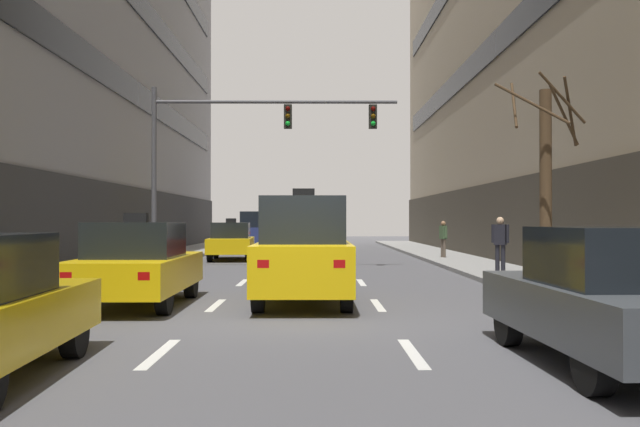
# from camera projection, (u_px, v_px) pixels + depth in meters

# --- Properties ---
(ground_plane) EXTENTS (120.00, 120.00, 0.00)m
(ground_plane) POSITION_uv_depth(u_px,v_px,m) (294.00, 320.00, 11.85)
(ground_plane) COLOR #515156
(lane_stripe_l1_s3) EXTENTS (0.16, 2.00, 0.01)m
(lane_stripe_l1_s3) POSITION_uv_depth(u_px,v_px,m) (159.00, 353.00, 8.84)
(lane_stripe_l1_s3) COLOR silver
(lane_stripe_l1_s3) RESTS_ON ground
(lane_stripe_l1_s4) EXTENTS (0.16, 2.00, 0.01)m
(lane_stripe_l1_s4) POSITION_uv_depth(u_px,v_px,m) (216.00, 305.00, 13.84)
(lane_stripe_l1_s4) COLOR silver
(lane_stripe_l1_s4) RESTS_ON ground
(lane_stripe_l1_s5) EXTENTS (0.16, 2.00, 0.01)m
(lane_stripe_l1_s5) POSITION_uv_depth(u_px,v_px,m) (242.00, 283.00, 18.84)
(lane_stripe_l1_s5) COLOR silver
(lane_stripe_l1_s5) RESTS_ON ground
(lane_stripe_l1_s6) EXTENTS (0.16, 2.00, 0.01)m
(lane_stripe_l1_s6) POSITION_uv_depth(u_px,v_px,m) (258.00, 269.00, 23.84)
(lane_stripe_l1_s6) COLOR silver
(lane_stripe_l1_s6) RESTS_ON ground
(lane_stripe_l1_s7) EXTENTS (0.16, 2.00, 0.01)m
(lane_stripe_l1_s7) POSITION_uv_depth(u_px,v_px,m) (268.00, 261.00, 28.84)
(lane_stripe_l1_s7) COLOR silver
(lane_stripe_l1_s7) RESTS_ON ground
(lane_stripe_l1_s8) EXTENTS (0.16, 2.00, 0.01)m
(lane_stripe_l1_s8) POSITION_uv_depth(u_px,v_px,m) (275.00, 255.00, 33.84)
(lane_stripe_l1_s8) COLOR silver
(lane_stripe_l1_s8) RESTS_ON ground
(lane_stripe_l1_s9) EXTENTS (0.16, 2.00, 0.01)m
(lane_stripe_l1_s9) POSITION_uv_depth(u_px,v_px,m) (280.00, 250.00, 38.84)
(lane_stripe_l1_s9) COLOR silver
(lane_stripe_l1_s9) RESTS_ON ground
(lane_stripe_l1_s10) EXTENTS (0.16, 2.00, 0.01)m
(lane_stripe_l1_s10) POSITION_uv_depth(u_px,v_px,m) (284.00, 247.00, 43.84)
(lane_stripe_l1_s10) COLOR silver
(lane_stripe_l1_s10) RESTS_ON ground
(lane_stripe_l2_s3) EXTENTS (0.16, 2.00, 0.01)m
(lane_stripe_l2_s3) POSITION_uv_depth(u_px,v_px,m) (413.00, 353.00, 8.86)
(lane_stripe_l2_s3) COLOR silver
(lane_stripe_l2_s3) RESTS_ON ground
(lane_stripe_l2_s4) EXTENTS (0.16, 2.00, 0.01)m
(lane_stripe_l2_s4) POSITION_uv_depth(u_px,v_px,m) (378.00, 305.00, 13.86)
(lane_stripe_l2_s4) COLOR silver
(lane_stripe_l2_s4) RESTS_ON ground
(lane_stripe_l2_s5) EXTENTS (0.16, 2.00, 0.01)m
(lane_stripe_l2_s5) POSITION_uv_depth(u_px,v_px,m) (361.00, 282.00, 18.86)
(lane_stripe_l2_s5) COLOR silver
(lane_stripe_l2_s5) RESTS_ON ground
(lane_stripe_l2_s6) EXTENTS (0.16, 2.00, 0.01)m
(lane_stripe_l2_s6) POSITION_uv_depth(u_px,v_px,m) (352.00, 269.00, 23.86)
(lane_stripe_l2_s6) COLOR silver
(lane_stripe_l2_s6) RESTS_ON ground
(lane_stripe_l2_s7) EXTENTS (0.16, 2.00, 0.01)m
(lane_stripe_l2_s7) POSITION_uv_depth(u_px,v_px,m) (345.00, 261.00, 28.86)
(lane_stripe_l2_s7) COLOR silver
(lane_stripe_l2_s7) RESTS_ON ground
(lane_stripe_l2_s8) EXTENTS (0.16, 2.00, 0.01)m
(lane_stripe_l2_s8) POSITION_uv_depth(u_px,v_px,m) (341.00, 255.00, 33.86)
(lane_stripe_l2_s8) COLOR silver
(lane_stripe_l2_s8) RESTS_ON ground
(lane_stripe_l2_s9) EXTENTS (0.16, 2.00, 0.01)m
(lane_stripe_l2_s9) POSITION_uv_depth(u_px,v_px,m) (338.00, 250.00, 38.86)
(lane_stripe_l2_s9) COLOR silver
(lane_stripe_l2_s9) RESTS_ON ground
(lane_stripe_l2_s10) EXTENTS (0.16, 2.00, 0.01)m
(lane_stripe_l2_s10) POSITION_uv_depth(u_px,v_px,m) (335.00, 247.00, 43.86)
(lane_stripe_l2_s10) COLOR silver
(lane_stripe_l2_s10) RESTS_ON ground
(taxi_driving_0) EXTENTS (2.01, 4.41, 1.80)m
(taxi_driving_0) POSITION_uv_depth(u_px,v_px,m) (231.00, 241.00, 29.56)
(taxi_driving_0) COLOR black
(taxi_driving_0) RESTS_ON ground
(taxi_driving_1) EXTENTS (1.91, 4.51, 1.87)m
(taxi_driving_1) POSITION_uv_depth(u_px,v_px,m) (138.00, 265.00, 13.75)
(taxi_driving_1) COLOR black
(taxi_driving_1) RESTS_ON ground
(car_driving_2) EXTENTS (1.84, 4.40, 1.65)m
(car_driving_2) POSITION_uv_depth(u_px,v_px,m) (304.00, 242.00, 28.28)
(car_driving_2) COLOR black
(car_driving_2) RESTS_ON ground
(taxi_driving_3) EXTENTS (2.14, 4.68, 1.91)m
(taxi_driving_3) POSITION_uv_depth(u_px,v_px,m) (308.00, 235.00, 40.14)
(taxi_driving_3) COLOR black
(taxi_driving_3) RESTS_ON ground
(taxi_driving_4) EXTENTS (1.90, 4.54, 2.38)m
(taxi_driving_4) POSITION_uv_depth(u_px,v_px,m) (304.00, 251.00, 14.15)
(taxi_driving_4) COLOR black
(taxi_driving_4) RESTS_ON ground
(car_driving_5) EXTENTS (2.14, 4.70, 2.23)m
(car_driving_5) POSITION_uv_depth(u_px,v_px,m) (257.00, 230.00, 41.52)
(car_driving_5) COLOR black
(car_driving_5) RESTS_ON ground
(car_parked_1) EXTENTS (1.97, 4.45, 1.65)m
(car_parked_1) POSITION_uv_depth(u_px,v_px,m) (612.00, 298.00, 8.05)
(car_parked_1) COLOR black
(car_parked_1) RESTS_ON ground
(traffic_signal_0) EXTENTS (8.69, 0.35, 6.29)m
(traffic_signal_0) POSITION_uv_depth(u_px,v_px,m) (240.00, 138.00, 24.13)
(traffic_signal_0) COLOR #4C4C51
(traffic_signal_0) RESTS_ON sidewalk_left
(street_tree_0) EXTENTS (2.14, 2.21, 5.12)m
(street_tree_0) POSITION_uv_depth(u_px,v_px,m) (546.00, 179.00, 16.60)
(street_tree_0) COLOR #4C3823
(street_tree_0) RESTS_ON sidewalk_right
(pedestrian_0) EXTENTS (0.46, 0.35, 1.68)m
(pedestrian_0) POSITION_uv_depth(u_px,v_px,m) (500.00, 241.00, 20.21)
(pedestrian_0) COLOR black
(pedestrian_0) RESTS_ON sidewalk_right
(pedestrian_1) EXTENTS (0.30, 0.51, 1.55)m
(pedestrian_1) POSITION_uv_depth(u_px,v_px,m) (443.00, 236.00, 29.07)
(pedestrian_1) COLOR brown
(pedestrian_1) RESTS_ON sidewalk_right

